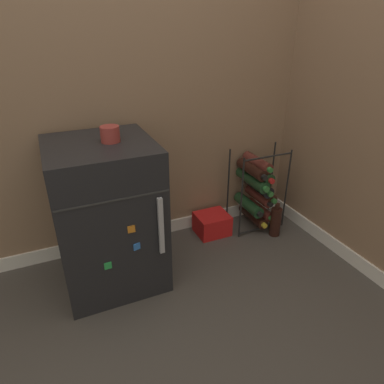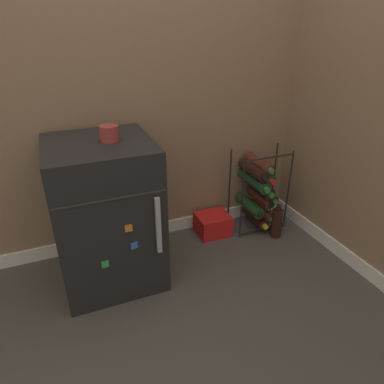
# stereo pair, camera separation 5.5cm
# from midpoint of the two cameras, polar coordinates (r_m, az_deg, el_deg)

# --- Properties ---
(ground_plane) EXTENTS (14.00, 14.00, 0.00)m
(ground_plane) POSITION_cam_midpoint_polar(r_m,az_deg,el_deg) (2.01, 1.12, -15.65)
(ground_plane) COLOR #423D38
(wall_back) EXTENTS (6.88, 0.07, 2.50)m
(wall_back) POSITION_cam_midpoint_polar(r_m,az_deg,el_deg) (2.10, -6.76, 23.35)
(wall_back) COLOR #84664C
(wall_back) RESTS_ON ground_plane
(mini_fridge) EXTENTS (0.53, 0.57, 0.82)m
(mini_fridge) POSITION_cam_midpoint_polar(r_m,az_deg,el_deg) (1.93, -14.70, -3.71)
(mini_fridge) COLOR black
(mini_fridge) RESTS_ON ground_plane
(wine_rack) EXTENTS (0.38, 0.33, 0.59)m
(wine_rack) POSITION_cam_midpoint_polar(r_m,az_deg,el_deg) (2.43, 9.93, 0.57)
(wine_rack) COLOR black
(wine_rack) RESTS_ON ground_plane
(soda_box) EXTENTS (0.22, 0.19, 0.15)m
(soda_box) POSITION_cam_midpoint_polar(r_m,az_deg,el_deg) (2.42, 2.71, -5.30)
(soda_box) COLOR red
(soda_box) RESTS_ON ground_plane
(fridge_top_cup) EXTENTS (0.09, 0.09, 0.08)m
(fridge_top_cup) POSITION_cam_midpoint_polar(r_m,az_deg,el_deg) (1.75, -14.39, 9.33)
(fridge_top_cup) COLOR maroon
(fridge_top_cup) RESTS_ON mini_fridge
(loose_bottle_floor) EXTENTS (0.08, 0.08, 0.25)m
(loose_bottle_floor) POSITION_cam_midpoint_polar(r_m,az_deg,el_deg) (2.45, 13.12, -4.79)
(loose_bottle_floor) COLOR black
(loose_bottle_floor) RESTS_ON ground_plane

